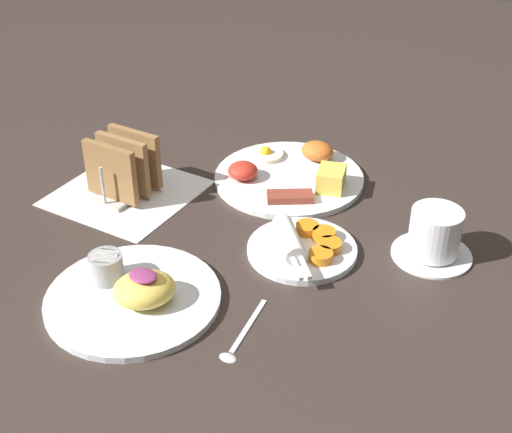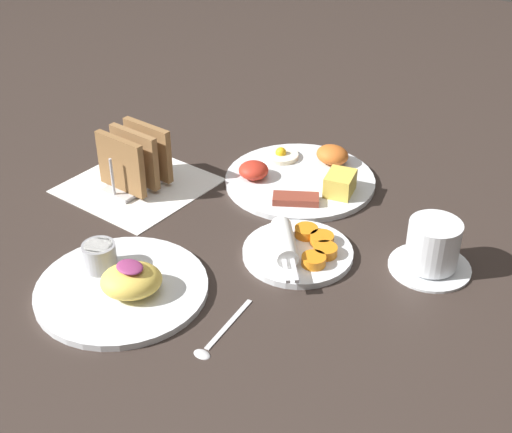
% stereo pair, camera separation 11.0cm
% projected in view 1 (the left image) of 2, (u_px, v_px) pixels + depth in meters
% --- Properties ---
extents(ground_plane, '(3.00, 3.00, 0.00)m').
position_uv_depth(ground_plane, '(209.00, 235.00, 1.11)').
color(ground_plane, '#332823').
extents(napkin_flat, '(0.22, 0.22, 0.00)m').
position_uv_depth(napkin_flat, '(127.00, 193.00, 1.22)').
color(napkin_flat, white).
rests_on(napkin_flat, ground_plane).
extents(plate_breakfast, '(0.26, 0.26, 0.05)m').
position_uv_depth(plate_breakfast, '(291.00, 174.00, 1.25)').
color(plate_breakfast, white).
rests_on(plate_breakfast, ground_plane).
extents(plate_condiments, '(0.17, 0.17, 0.04)m').
position_uv_depth(plate_condiments, '(302.00, 246.00, 1.07)').
color(plate_condiments, white).
rests_on(plate_condiments, ground_plane).
extents(plate_foreground, '(0.24, 0.24, 0.06)m').
position_uv_depth(plate_foreground, '(133.00, 292.00, 0.97)').
color(plate_foreground, white).
rests_on(plate_foreground, ground_plane).
extents(toast_rack, '(0.10, 0.12, 0.10)m').
position_uv_depth(toast_rack, '(124.00, 167.00, 1.19)').
color(toast_rack, '#B7B7BC').
rests_on(toast_rack, ground_plane).
extents(coffee_cup, '(0.12, 0.12, 0.08)m').
position_uv_depth(coffee_cup, '(434.00, 236.00, 1.05)').
color(coffee_cup, white).
rests_on(coffee_cup, ground_plane).
extents(teaspoon, '(0.03, 0.13, 0.01)m').
position_uv_depth(teaspoon, '(239.00, 339.00, 0.91)').
color(teaspoon, silver).
rests_on(teaspoon, ground_plane).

